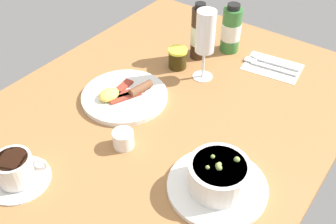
# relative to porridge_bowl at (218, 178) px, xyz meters

# --- Properties ---
(ground_plane) EXTENTS (1.10, 0.84, 0.03)m
(ground_plane) POSITION_rel_porridge_bowl_xyz_m (0.14, 0.24, -0.05)
(ground_plane) COLOR #9E6B3D
(porridge_bowl) EXTENTS (0.21, 0.21, 0.08)m
(porridge_bowl) POSITION_rel_porridge_bowl_xyz_m (0.00, 0.00, 0.00)
(porridge_bowl) COLOR white
(porridge_bowl) RESTS_ON ground_plane
(cutlery_setting) EXTENTS (0.13, 0.18, 0.01)m
(cutlery_setting) POSITION_rel_porridge_bowl_xyz_m (0.49, 0.11, -0.03)
(cutlery_setting) COLOR white
(cutlery_setting) RESTS_ON ground_plane
(coffee_cup) EXTENTS (0.14, 0.14, 0.07)m
(coffee_cup) POSITION_rel_porridge_bowl_xyz_m (-0.24, 0.36, -0.00)
(coffee_cup) COLOR white
(coffee_cup) RESTS_ON ground_plane
(creamer_jug) EXTENTS (0.05, 0.06, 0.05)m
(creamer_jug) POSITION_rel_porridge_bowl_xyz_m (-0.02, 0.24, -0.01)
(creamer_jug) COLOR white
(creamer_jug) RESTS_ON ground_plane
(wine_glass) EXTENTS (0.06, 0.06, 0.21)m
(wine_glass) POSITION_rel_porridge_bowl_xyz_m (0.33, 0.25, 0.10)
(wine_glass) COLOR white
(wine_glass) RESTS_ON ground_plane
(jam_jar) EXTENTS (0.06, 0.06, 0.06)m
(jam_jar) POSITION_rel_porridge_bowl_xyz_m (0.33, 0.33, -0.00)
(jam_jar) COLOR #33280B
(jam_jar) RESTS_ON ground_plane
(sauce_bottle_green) EXTENTS (0.06, 0.06, 0.16)m
(sauce_bottle_green) POSITION_rel_porridge_bowl_xyz_m (0.50, 0.26, 0.04)
(sauce_bottle_green) COLOR #337233
(sauce_bottle_green) RESTS_ON ground_plane
(sauce_bottle_brown) EXTENTS (0.05, 0.05, 0.18)m
(sauce_bottle_brown) POSITION_rel_porridge_bowl_xyz_m (0.41, 0.32, 0.05)
(sauce_bottle_brown) COLOR #382314
(sauce_bottle_brown) RESTS_ON ground_plane
(breakfast_plate) EXTENTS (0.23, 0.23, 0.04)m
(breakfast_plate) POSITION_rel_porridge_bowl_xyz_m (0.11, 0.36, -0.03)
(breakfast_plate) COLOR white
(breakfast_plate) RESTS_ON ground_plane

